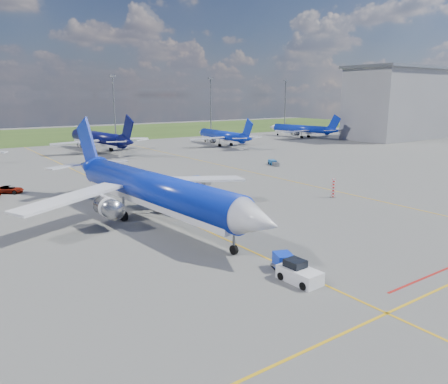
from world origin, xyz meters
TOP-DOWN VIEW (x-y plane):
  - ground at (0.00, 0.00)m, footprint 400.00×400.00m
  - grass_strip at (0.00, 150.00)m, footprint 400.00×80.00m
  - taxiway_lines at (0.17, 27.70)m, footprint 60.25×160.00m
  - floodlight_masts at (10.00, 110.00)m, footprint 202.20×0.50m
  - terminal_building at (120.00, 60.00)m, footprint 42.00×22.00m
  - warning_post at (26.00, 8.00)m, footprint 0.50×0.50m
  - bg_jet_n at (15.72, 86.96)m, footprint 35.29×44.06m
  - bg_jet_ne at (53.47, 78.46)m, footprint 29.06×36.62m
  - bg_jet_ene at (93.94, 83.64)m, footprint 30.54×37.51m
  - main_airliner at (-3.34, 12.04)m, footprint 39.27×49.41m
  - pushback_tug at (-1.32, -12.01)m, footprint 2.23×5.53m
  - uld_container at (-0.57, -9.23)m, footprint 2.13×2.35m
  - service_car_b at (-15.70, 40.97)m, footprint 4.92×4.28m
  - service_car_c at (10.82, 24.07)m, footprint 3.54×4.83m
  - baggage_tug_w at (14.83, 29.85)m, footprint 1.46×4.88m
  - baggage_tug_e at (40.15, 38.27)m, footprint 3.06×4.85m

SIDE VIEW (x-z plane):
  - ground at x=0.00m, z-range 0.00..0.00m
  - bg_jet_n at x=15.72m, z-range -5.39..5.39m
  - bg_jet_ne at x=53.47m, z-range -4.53..4.53m
  - bg_jet_ene at x=93.94m, z-range -4.49..4.49m
  - main_airliner at x=-3.34m, z-range -6.10..6.10m
  - grass_strip at x=0.00m, z-range 0.00..0.01m
  - taxiway_lines at x=0.17m, z-range 0.00..0.02m
  - baggage_tug_e at x=40.15m, z-range -0.03..1.03m
  - baggage_tug_w at x=14.83m, z-range -0.03..1.05m
  - service_car_b at x=-15.70m, z-range 0.00..1.26m
  - service_car_c at x=10.82m, z-range 0.00..1.30m
  - pushback_tug at x=-1.32m, z-range -0.18..1.68m
  - uld_container at x=-0.57m, z-range 0.00..1.54m
  - warning_post at x=26.00m, z-range 0.00..3.00m
  - floodlight_masts at x=10.00m, z-range 1.21..23.91m
  - terminal_building at x=120.00m, z-range 0.07..26.07m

